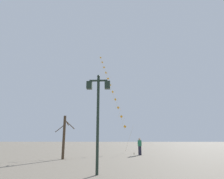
{
  "coord_description": "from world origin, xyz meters",
  "views": [
    {
      "loc": [
        -0.72,
        -1.43,
        1.67
      ],
      "look_at": [
        -1.69,
        21.95,
        7.43
      ],
      "focal_mm": 31.85,
      "sensor_mm": 36.0,
      "label": 1
    }
  ],
  "objects": [
    {
      "name": "twin_lantern_lamp_post",
      "position": [
        -1.84,
        8.49,
        3.39
      ],
      "size": [
        1.22,
        0.28,
        4.91
      ],
      "color": "#1E2D23",
      "rests_on": "ground_plane"
    },
    {
      "name": "kite_train",
      "position": [
        -1.92,
        27.18,
        8.66
      ],
      "size": [
        5.17,
        11.67,
        16.34
      ],
      "color": "brown",
      "rests_on": "ground_plane"
    },
    {
      "name": "ground_plane",
      "position": [
        0.0,
        20.0,
        0.0
      ],
      "size": [
        160.0,
        160.0,
        0.0
      ],
      "primitive_type": "plane",
      "color": "#756B5B"
    },
    {
      "name": "kite_flyer",
      "position": [
        1.26,
        20.0,
        0.9
      ],
      "size": [
        0.39,
        0.62,
        1.71
      ],
      "rotation": [
        0.0,
        0.0,
        1.99
      ],
      "color": "#1E1E2D",
      "rests_on": "ground_plane"
    },
    {
      "name": "bare_tree",
      "position": [
        -5.47,
        15.57,
        1.87
      ],
      "size": [
        1.37,
        1.45,
        3.56
      ],
      "color": "#423323",
      "rests_on": "ground_plane"
    }
  ]
}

